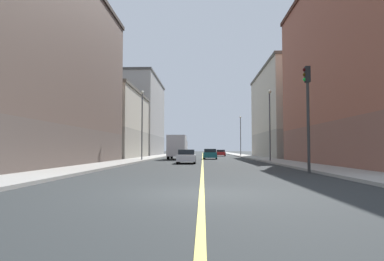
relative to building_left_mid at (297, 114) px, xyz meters
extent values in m
plane|color=#2A2E2E|center=(-15.04, -44.34, -7.00)|extent=(400.00, 400.00, 0.00)
cube|color=#9E9B93|center=(-7.17, 4.66, -6.93)|extent=(3.04, 168.00, 0.15)
cube|color=#9E9B93|center=(-22.90, 4.66, -6.93)|extent=(3.04, 168.00, 0.15)
cube|color=#E5D14C|center=(-15.04, 4.66, -6.99)|extent=(0.16, 154.00, 0.01)
cube|color=#9D9688|center=(0.00, 0.00, -5.03)|extent=(11.30, 22.01, 3.94)
cube|color=#BCB29E|center=(0.00, 0.00, 1.76)|extent=(11.30, 22.01, 9.65)
cube|color=#545047|center=(0.00, 0.00, 6.79)|extent=(11.60, 22.31, 0.40)
cube|color=brown|center=(-30.07, -27.42, -5.49)|extent=(11.30, 24.29, 3.02)
cube|color=brown|center=(-30.07, -27.42, 2.20)|extent=(11.30, 24.29, 12.38)
cube|color=#9D9688|center=(-30.07, -4.81, -4.97)|extent=(11.30, 17.95, 4.07)
cube|color=#BCB29E|center=(-30.07, -4.81, -0.21)|extent=(11.30, 17.95, 5.44)
cube|color=#545047|center=(-30.07, -4.81, 2.71)|extent=(11.60, 18.25, 0.40)
cube|color=gray|center=(-30.07, 17.21, -4.97)|extent=(11.30, 22.07, 4.07)
cube|color=#9E9993|center=(-30.07, 17.21, 2.92)|extent=(11.30, 22.07, 11.71)
cube|color=#474442|center=(-30.07, 17.21, 8.98)|extent=(11.60, 22.37, 0.40)
cylinder|color=#2D2D2D|center=(-9.10, -35.50, -4.45)|extent=(0.16, 0.16, 5.11)
cube|color=black|center=(-9.10, -35.50, -1.44)|extent=(0.28, 0.32, 0.90)
sphere|color=#320404|center=(-9.26, -35.50, -1.17)|extent=(0.20, 0.20, 0.20)
sphere|color=#352204|center=(-9.26, -35.50, -1.45)|extent=(0.20, 0.20, 0.20)
sphere|color=green|center=(-9.26, -35.50, -1.73)|extent=(0.20, 0.20, 0.20)
cylinder|color=#4C4C51|center=(-8.10, -19.36, -3.36)|extent=(0.14, 0.14, 6.99)
sphere|color=#EAEACC|center=(-8.10, -19.36, 0.28)|extent=(0.36, 0.36, 0.36)
cylinder|color=#4C4C51|center=(-21.98, -15.83, -3.06)|extent=(0.14, 0.14, 7.58)
sphere|color=#EAEACC|center=(-21.98, -15.83, 0.88)|extent=(0.36, 0.36, 0.36)
cylinder|color=#4C4C51|center=(-8.10, 8.09, -3.39)|extent=(0.14, 0.14, 6.92)
sphere|color=#EAEACC|center=(-8.10, 8.09, 0.21)|extent=(0.36, 0.36, 0.36)
cube|color=white|center=(-16.56, -22.35, -6.48)|extent=(1.81, 4.46, 0.60)
cube|color=black|center=(-16.57, -22.20, -5.94)|extent=(1.55, 1.91, 0.48)
cylinder|color=black|center=(-17.37, -21.00, -6.68)|extent=(0.23, 0.64, 0.64)
cylinder|color=black|center=(-15.82, -20.97, -6.68)|extent=(0.23, 0.64, 0.64)
cylinder|color=black|center=(-17.31, -23.74, -6.68)|extent=(0.23, 0.64, 0.64)
cylinder|color=black|center=(-15.76, -23.71, -6.68)|extent=(0.23, 0.64, 0.64)
cube|color=#196670|center=(-14.00, -8.66, -6.43)|extent=(1.93, 4.07, 0.69)
cube|color=black|center=(-14.01, -8.76, -5.86)|extent=(1.63, 1.76, 0.46)
cylinder|color=black|center=(-14.77, -7.39, -6.68)|extent=(0.24, 0.65, 0.64)
cylinder|color=black|center=(-13.15, -7.45, -6.68)|extent=(0.24, 0.65, 0.64)
cylinder|color=black|center=(-14.86, -9.87, -6.68)|extent=(0.24, 0.65, 0.64)
cylinder|color=black|center=(-13.24, -9.93, -6.68)|extent=(0.24, 0.65, 0.64)
cube|color=#23389E|center=(-13.53, 16.95, -6.48)|extent=(2.04, 4.04, 0.60)
cube|color=black|center=(-13.53, 16.88, -5.97)|extent=(1.72, 1.74, 0.43)
cylinder|color=black|center=(-14.44, 18.15, -6.68)|extent=(0.25, 0.65, 0.64)
cylinder|color=black|center=(-12.72, 18.22, -6.68)|extent=(0.25, 0.65, 0.64)
cylinder|color=black|center=(-14.34, 15.69, -6.68)|extent=(0.25, 0.65, 0.64)
cylinder|color=black|center=(-12.62, 15.76, -6.68)|extent=(0.25, 0.65, 0.64)
cube|color=red|center=(-11.62, 10.46, -6.48)|extent=(1.92, 4.08, 0.60)
cube|color=black|center=(-11.61, 10.53, -5.98)|extent=(1.62, 1.94, 0.41)
cylinder|color=black|center=(-12.36, 11.74, -6.68)|extent=(0.25, 0.65, 0.64)
cylinder|color=black|center=(-10.77, 11.67, -6.68)|extent=(0.25, 0.65, 0.64)
cylinder|color=black|center=(-12.46, 9.25, -6.68)|extent=(0.25, 0.65, 0.64)
cylinder|color=black|center=(-10.87, 9.19, -6.68)|extent=(0.25, 0.65, 0.64)
cube|color=beige|center=(-18.37, -6.10, -5.60)|extent=(2.27, 2.19, 2.10)
cube|color=silver|center=(-18.37, -10.23, -5.23)|extent=(2.27, 5.15, 2.65)
cylinder|color=black|center=(-19.40, -6.49, -6.55)|extent=(0.30, 0.90, 0.90)
cylinder|color=black|center=(-17.33, -6.49, -6.55)|extent=(0.30, 0.90, 0.90)
cylinder|color=black|center=(-19.40, -11.33, -6.55)|extent=(0.30, 0.90, 0.90)
cylinder|color=black|center=(-17.33, -11.33, -6.55)|extent=(0.30, 0.90, 0.90)
camera|label=1|loc=(-15.00, -54.83, -5.65)|focal=32.10mm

